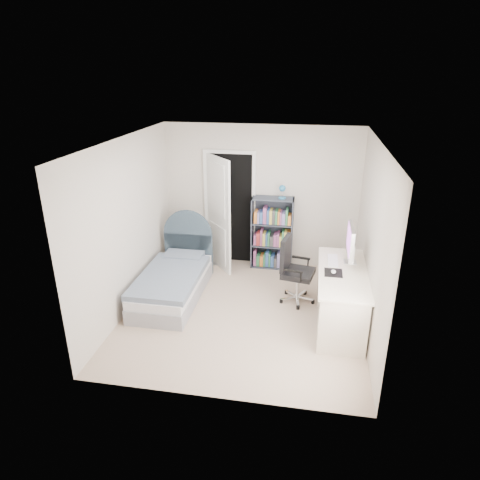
% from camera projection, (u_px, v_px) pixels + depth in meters
% --- Properties ---
extents(room_shell, '(3.50, 3.70, 2.60)m').
position_uv_depth(room_shell, '(244.00, 233.00, 5.87)').
color(room_shell, tan).
rests_on(room_shell, ground).
extents(door, '(0.92, 0.65, 2.06)m').
position_uv_depth(door, '(223.00, 211.00, 7.49)').
color(door, black).
rests_on(door, ground).
extents(bed, '(0.88, 1.85, 1.14)m').
position_uv_depth(bed, '(174.00, 280.00, 6.73)').
color(bed, gray).
rests_on(bed, ground).
extents(nightstand, '(0.36, 0.36, 0.54)m').
position_uv_depth(nightstand, '(181.00, 249.00, 7.63)').
color(nightstand, tan).
rests_on(nightstand, ground).
extents(floor_lamp, '(0.22, 0.22, 1.53)m').
position_uv_depth(floor_lamp, '(216.00, 232.00, 7.64)').
color(floor_lamp, silver).
rests_on(floor_lamp, ground).
extents(bookcase, '(0.72, 0.31, 1.53)m').
position_uv_depth(bookcase, '(272.00, 236.00, 7.57)').
color(bookcase, '#373E4B').
rests_on(bookcase, ground).
extents(desk, '(0.66, 1.64, 1.34)m').
position_uv_depth(desk, '(341.00, 295.00, 5.93)').
color(desk, beige).
rests_on(desk, ground).
extents(office_chair, '(0.56, 0.57, 1.03)m').
position_uv_depth(office_chair, '(293.00, 267.00, 6.46)').
color(office_chair, silver).
rests_on(office_chair, ground).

